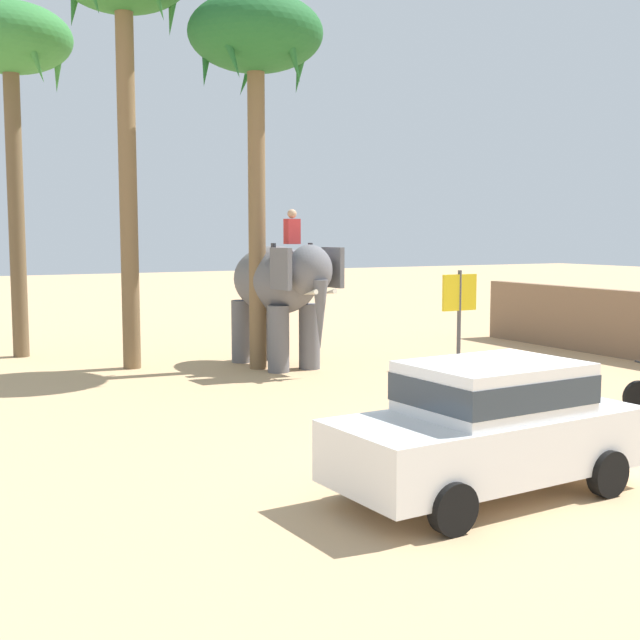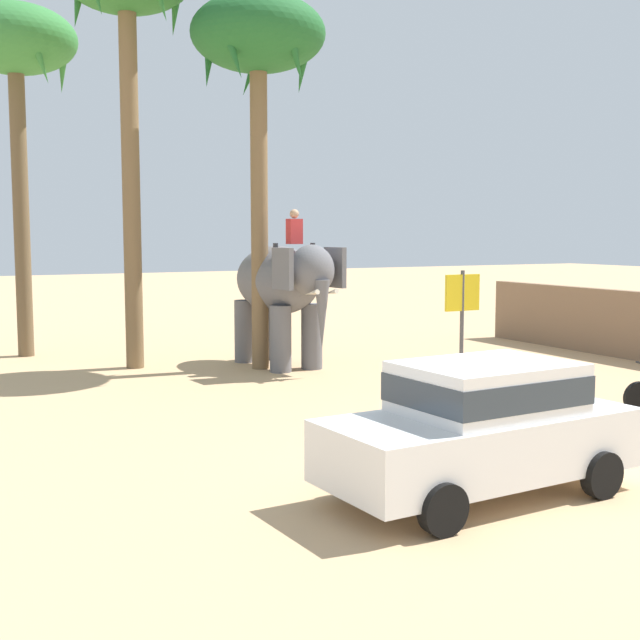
{
  "view_description": "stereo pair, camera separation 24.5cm",
  "coord_description": "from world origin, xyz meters",
  "px_view_note": "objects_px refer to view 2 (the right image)",
  "views": [
    {
      "loc": [
        -7.85,
        -8.59,
        3.3
      ],
      "look_at": [
        -0.06,
        5.73,
        1.6
      ],
      "focal_mm": 46.56,
      "sensor_mm": 36.0,
      "label": 1
    },
    {
      "loc": [
        -7.63,
        -8.7,
        3.3
      ],
      "look_at": [
        -0.06,
        5.73,
        1.6
      ],
      "focal_mm": 46.56,
      "sensor_mm": 36.0,
      "label": 2
    }
  ],
  "objects_px": {
    "elephant_with_mahout": "(282,287)",
    "palm_tree_near_hut": "(258,46)",
    "car_sedan_foreground": "(482,424)",
    "signboard_yellow": "(462,299)",
    "palm_tree_left_of_road": "(15,51)"
  },
  "relations": [
    {
      "from": "car_sedan_foreground",
      "to": "elephant_with_mahout",
      "type": "height_order",
      "value": "elephant_with_mahout"
    },
    {
      "from": "signboard_yellow",
      "to": "palm_tree_near_hut",
      "type": "bearing_deg",
      "value": 155.54
    },
    {
      "from": "signboard_yellow",
      "to": "palm_tree_left_of_road",
      "type": "bearing_deg",
      "value": 143.34
    },
    {
      "from": "palm_tree_near_hut",
      "to": "palm_tree_left_of_road",
      "type": "relative_size",
      "value": 0.96
    },
    {
      "from": "car_sedan_foreground",
      "to": "palm_tree_left_of_road",
      "type": "distance_m",
      "value": 17.19
    },
    {
      "from": "car_sedan_foreground",
      "to": "signboard_yellow",
      "type": "distance_m",
      "value": 10.36
    },
    {
      "from": "palm_tree_left_of_road",
      "to": "palm_tree_near_hut",
      "type": "bearing_deg",
      "value": -45.55
    },
    {
      "from": "elephant_with_mahout",
      "to": "palm_tree_near_hut",
      "type": "xyz_separation_m",
      "value": [
        -0.6,
        -0.02,
        5.72
      ]
    },
    {
      "from": "car_sedan_foreground",
      "to": "signboard_yellow",
      "type": "xyz_separation_m",
      "value": [
        6.07,
        8.36,
        0.76
      ]
    },
    {
      "from": "palm_tree_left_of_road",
      "to": "signboard_yellow",
      "type": "bearing_deg",
      "value": -36.66
    },
    {
      "from": "car_sedan_foreground",
      "to": "elephant_with_mahout",
      "type": "xyz_separation_m",
      "value": [
        2.13,
        10.45,
        1.06
      ]
    },
    {
      "from": "car_sedan_foreground",
      "to": "elephant_with_mahout",
      "type": "distance_m",
      "value": 10.72
    },
    {
      "from": "elephant_with_mahout",
      "to": "palm_tree_near_hut",
      "type": "distance_m",
      "value": 5.76
    },
    {
      "from": "elephant_with_mahout",
      "to": "palm_tree_left_of_road",
      "type": "bearing_deg",
      "value": 137.97
    },
    {
      "from": "car_sedan_foreground",
      "to": "palm_tree_near_hut",
      "type": "relative_size",
      "value": 0.47
    }
  ]
}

